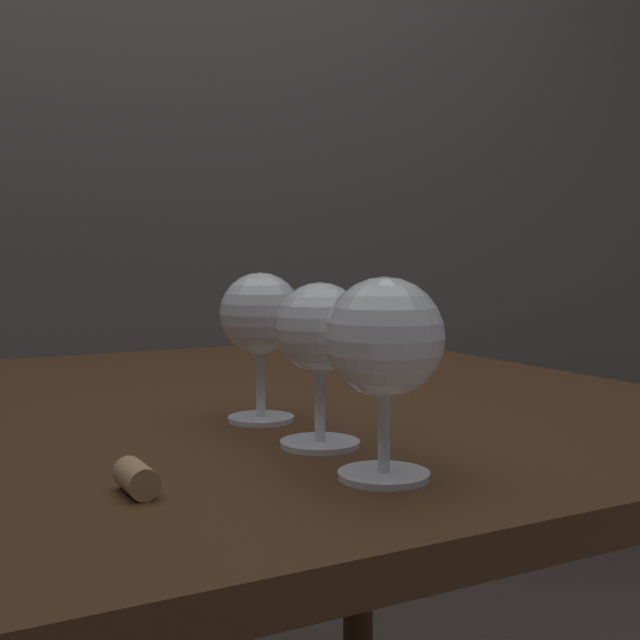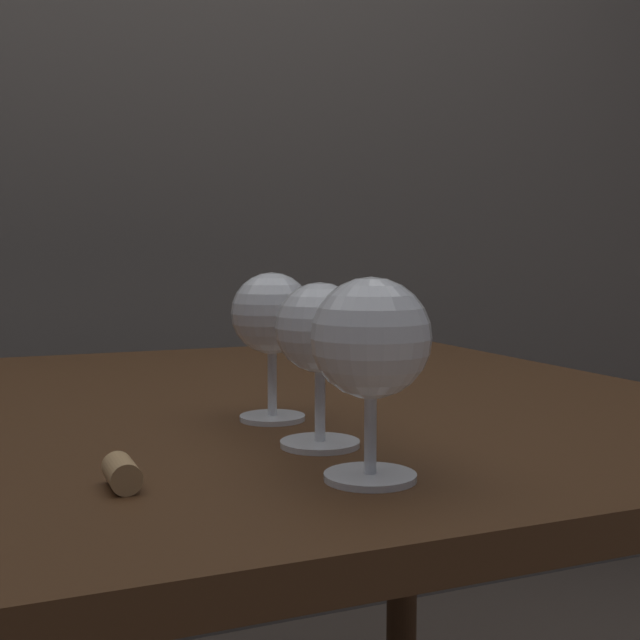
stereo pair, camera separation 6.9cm
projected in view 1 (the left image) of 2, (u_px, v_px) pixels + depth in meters
back_wall at (10, 73)px, 1.74m from camera, size 5.00×0.08×2.60m
dining_table at (169, 493)px, 0.90m from camera, size 1.12×0.97×0.76m
wine_glass_chardonnay at (385, 341)px, 0.59m from camera, size 0.09×0.09×0.15m
wine_glass_white at (320, 333)px, 0.69m from camera, size 0.08×0.08×0.14m
wine_glass_merlot at (260, 318)px, 0.79m from camera, size 0.08×0.08×0.14m
cork at (136, 478)px, 0.56m from camera, size 0.02×0.04×0.02m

